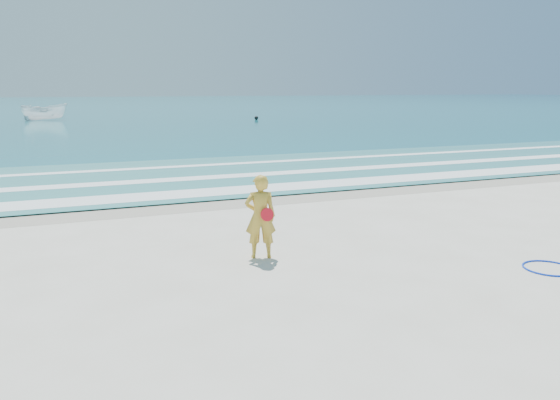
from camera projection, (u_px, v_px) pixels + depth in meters
name	position (u px, v px, depth m)	size (l,w,h in m)	color
ground	(383.00, 310.00, 8.53)	(400.00, 400.00, 0.00)	silver
wet_sand	(224.00, 201.00, 16.71)	(400.00, 2.40, 0.00)	#B2A893
ocean	(85.00, 105.00, 104.03)	(400.00, 190.00, 0.04)	#19727F
shallow	(189.00, 175.00, 21.25)	(400.00, 10.00, 0.01)	#59B7AD
foam_near	(213.00, 192.00, 17.88)	(400.00, 1.40, 0.01)	white
foam_mid	(193.00, 178.00, 20.52)	(400.00, 0.90, 0.01)	white
foam_far	(176.00, 167.00, 23.52)	(400.00, 0.60, 0.01)	white
hoop	(549.00, 268.00, 10.45)	(0.94, 0.94, 0.03)	#0B34D4
boat	(45.00, 112.00, 56.17)	(1.69, 4.50, 1.74)	white
buoy	(256.00, 118.00, 57.27)	(0.41, 0.41, 0.41)	black
woman	(260.00, 217.00, 10.99)	(0.71, 0.57, 1.72)	gold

